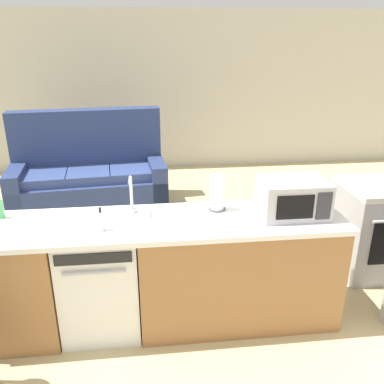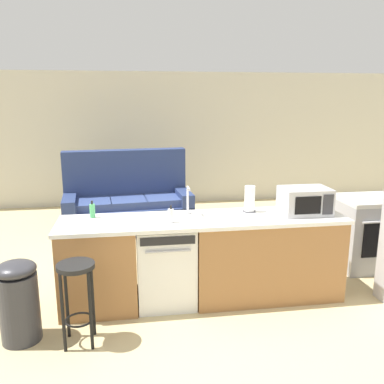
{
  "view_description": "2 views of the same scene",
  "coord_description": "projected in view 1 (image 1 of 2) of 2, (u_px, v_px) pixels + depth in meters",
  "views": [
    {
      "loc": [
        0.14,
        -2.76,
        2.19
      ],
      "look_at": [
        0.55,
        0.76,
        0.82
      ],
      "focal_mm": 38.0,
      "sensor_mm": 36.0,
      "label": 1
    },
    {
      "loc": [
        -0.57,
        -3.92,
        2.09
      ],
      "look_at": [
        0.08,
        0.34,
        1.1
      ],
      "focal_mm": 38.0,
      "sensor_mm": 36.0,
      "label": 2
    }
  ],
  "objects": [
    {
      "name": "ground_plane",
      "position": [
        137.0,
        321.0,
        3.33
      ],
      "size": [
        24.0,
        24.0,
        0.0
      ],
      "primitive_type": "plane",
      "color": "tan"
    },
    {
      "name": "wall_back",
      "position": [
        154.0,
        92.0,
        6.78
      ],
      "size": [
        10.0,
        0.06,
        2.6
      ],
      "color": "beige",
      "rests_on": "ground_plane"
    },
    {
      "name": "kitchen_counter",
      "position": [
        164.0,
        276.0,
        3.2
      ],
      "size": [
        2.94,
        0.66,
        0.9
      ],
      "color": "#9E6B3D",
      "rests_on": "ground_plane"
    },
    {
      "name": "dishwasher",
      "position": [
        101.0,
        280.0,
        3.15
      ],
      "size": [
        0.58,
        0.61,
        0.84
      ],
      "color": "white",
      "rests_on": "ground_plane"
    },
    {
      "name": "stove_range",
      "position": [
        380.0,
        228.0,
        3.92
      ],
      "size": [
        0.76,
        0.68,
        0.9
      ],
      "color": "#A8AAB2",
      "rests_on": "ground_plane"
    },
    {
      "name": "microwave",
      "position": [
        293.0,
        198.0,
        3.08
      ],
      "size": [
        0.5,
        0.37,
        0.28
      ],
      "color": "#B7B7BC",
      "rests_on": "kitchen_counter"
    },
    {
      "name": "sink_faucet",
      "position": [
        131.0,
        197.0,
        3.12
      ],
      "size": [
        0.07,
        0.18,
        0.3
      ],
      "color": "silver",
      "rests_on": "kitchen_counter"
    },
    {
      "name": "paper_towel_roll",
      "position": [
        217.0,
        193.0,
        3.17
      ],
      "size": [
        0.14,
        0.14,
        0.28
      ],
      "color": "#4C4C51",
      "rests_on": "kitchen_counter"
    },
    {
      "name": "soap_bottle",
      "position": [
        101.0,
        221.0,
        2.85
      ],
      "size": [
        0.06,
        0.06,
        0.18
      ],
      "color": "silver",
      "rests_on": "kitchen_counter"
    },
    {
      "name": "dish_soap_bottle",
      "position": [
        0.0,
        209.0,
        3.05
      ],
      "size": [
        0.06,
        0.06,
        0.18
      ],
      "color": "#4CB266",
      "rests_on": "kitchen_counter"
    },
    {
      "name": "couch",
      "position": [
        90.0,
        177.0,
        5.53
      ],
      "size": [
        2.07,
        1.08,
        1.27
      ],
      "color": "navy",
      "rests_on": "ground_plane"
    }
  ]
}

